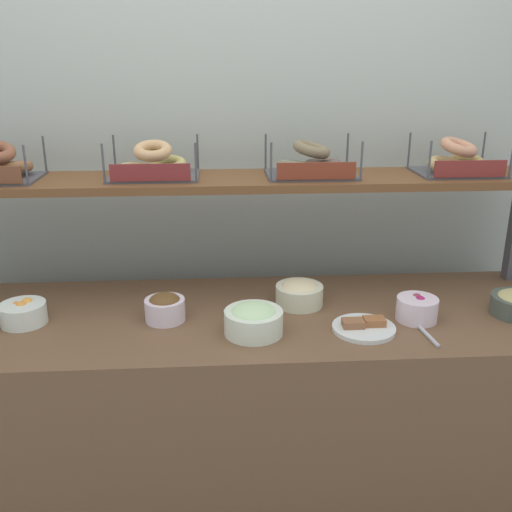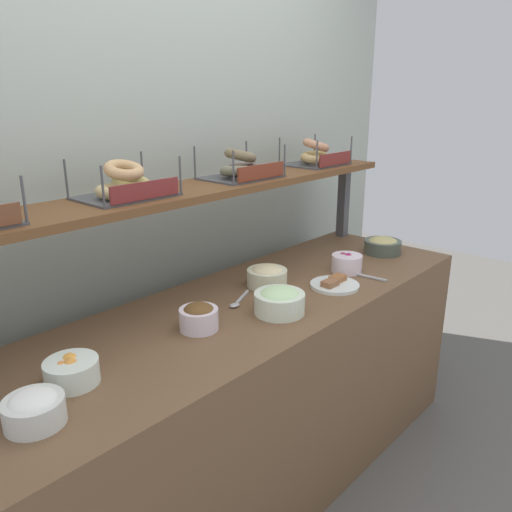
{
  "view_description": "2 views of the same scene",
  "coord_description": "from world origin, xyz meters",
  "px_view_note": "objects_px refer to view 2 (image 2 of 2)",
  "views": [
    {
      "loc": [
        -0.07,
        -1.83,
        1.7
      ],
      "look_at": [
        0.06,
        0.06,
        1.04
      ],
      "focal_mm": 40.4,
      "sensor_mm": 36.0,
      "label": 1
    },
    {
      "loc": [
        -1.32,
        -1.27,
        1.64
      ],
      "look_at": [
        0.08,
        0.0,
        1.03
      ],
      "focal_mm": 35.94,
      "sensor_mm": 36.0,
      "label": 2
    }
  ],
  "objects_px": {
    "bowl_fruit_salad": "(72,371)",
    "serving_spoon_by_edge": "(238,301)",
    "bagel_basket_sesame": "(316,156)",
    "bowl_beet_salad": "(347,263)",
    "bowl_hummus": "(383,245)",
    "bowl_potato_salad": "(267,276)",
    "bagel_basket_poppy": "(241,168)",
    "bowl_cream_cheese": "(34,409)",
    "bowl_scallion_spread": "(279,301)",
    "serving_plate_white": "(334,284)",
    "bowl_chocolate_spread": "(199,317)",
    "serving_spoon_near_plate": "(361,275)",
    "bagel_basket_plain": "(125,185)"
  },
  "relations": [
    {
      "from": "bowl_potato_salad",
      "to": "bowl_scallion_spread",
      "type": "distance_m",
      "value": 0.28
    },
    {
      "from": "bowl_beet_salad",
      "to": "bowl_hummus",
      "type": "distance_m",
      "value": 0.37
    },
    {
      "from": "bowl_beet_salad",
      "to": "bowl_potato_salad",
      "type": "relative_size",
      "value": 0.81
    },
    {
      "from": "bowl_hummus",
      "to": "bowl_scallion_spread",
      "type": "xyz_separation_m",
      "value": [
        -0.93,
        -0.08,
        0.01
      ]
    },
    {
      "from": "bowl_potato_salad",
      "to": "bagel_basket_poppy",
      "type": "distance_m",
      "value": 0.48
    },
    {
      "from": "serving_plate_white",
      "to": "bagel_basket_poppy",
      "type": "height_order",
      "value": "bagel_basket_poppy"
    },
    {
      "from": "bowl_fruit_salad",
      "to": "bagel_basket_sesame",
      "type": "relative_size",
      "value": 0.49
    },
    {
      "from": "bowl_potato_salad",
      "to": "bagel_basket_plain",
      "type": "relative_size",
      "value": 0.52
    },
    {
      "from": "bowl_potato_salad",
      "to": "serving_spoon_near_plate",
      "type": "relative_size",
      "value": 0.97
    },
    {
      "from": "bowl_beet_salad",
      "to": "bowl_scallion_spread",
      "type": "distance_m",
      "value": 0.56
    },
    {
      "from": "bowl_potato_salad",
      "to": "serving_plate_white",
      "type": "distance_m",
      "value": 0.29
    },
    {
      "from": "bowl_chocolate_spread",
      "to": "bowl_hummus",
      "type": "bearing_deg",
      "value": -1.7
    },
    {
      "from": "bowl_cream_cheese",
      "to": "serving_spoon_by_edge",
      "type": "bearing_deg",
      "value": 9.89
    },
    {
      "from": "serving_plate_white",
      "to": "bagel_basket_sesame",
      "type": "xyz_separation_m",
      "value": [
        0.43,
        0.43,
        0.47
      ]
    },
    {
      "from": "bowl_hummus",
      "to": "bowl_chocolate_spread",
      "type": "height_order",
      "value": "bowl_chocolate_spread"
    },
    {
      "from": "bowl_hummus",
      "to": "bowl_scallion_spread",
      "type": "relative_size",
      "value": 0.98
    },
    {
      "from": "bowl_hummus",
      "to": "bagel_basket_plain",
      "type": "bearing_deg",
      "value": 164.53
    },
    {
      "from": "bowl_potato_salad",
      "to": "serving_plate_white",
      "type": "height_order",
      "value": "bowl_potato_salad"
    },
    {
      "from": "bowl_scallion_spread",
      "to": "bowl_fruit_salad",
      "type": "relative_size",
      "value": 1.24
    },
    {
      "from": "bowl_beet_salad",
      "to": "bagel_basket_poppy",
      "type": "xyz_separation_m",
      "value": [
        -0.32,
        0.36,
        0.43
      ]
    },
    {
      "from": "bowl_potato_salad",
      "to": "bowl_fruit_salad",
      "type": "distance_m",
      "value": 0.95
    },
    {
      "from": "bowl_hummus",
      "to": "bowl_scallion_spread",
      "type": "bearing_deg",
      "value": -174.88
    },
    {
      "from": "serving_plate_white",
      "to": "bagel_basket_plain",
      "type": "bearing_deg",
      "value": 148.11
    },
    {
      "from": "serving_plate_white",
      "to": "serving_spoon_near_plate",
      "type": "height_order",
      "value": "serving_plate_white"
    },
    {
      "from": "bowl_fruit_salad",
      "to": "bowl_chocolate_spread",
      "type": "relative_size",
      "value": 1.12
    },
    {
      "from": "serving_plate_white",
      "to": "serving_spoon_near_plate",
      "type": "bearing_deg",
      "value": -5.23
    },
    {
      "from": "serving_plate_white",
      "to": "bowl_fruit_salad",
      "type": "bearing_deg",
      "value": 173.36
    },
    {
      "from": "serving_spoon_near_plate",
      "to": "bagel_basket_plain",
      "type": "relative_size",
      "value": 0.54
    },
    {
      "from": "serving_spoon_near_plate",
      "to": "bowl_cream_cheese",
      "type": "bearing_deg",
      "value": 178.3
    },
    {
      "from": "bowl_beet_salad",
      "to": "serving_spoon_near_plate",
      "type": "relative_size",
      "value": 0.79
    },
    {
      "from": "bowl_scallion_spread",
      "to": "bagel_basket_sesame",
      "type": "height_order",
      "value": "bagel_basket_sesame"
    },
    {
      "from": "bowl_cream_cheese",
      "to": "bagel_basket_sesame",
      "type": "bearing_deg",
      "value": 13.21
    },
    {
      "from": "bowl_hummus",
      "to": "bagel_basket_sesame",
      "type": "xyz_separation_m",
      "value": [
        -0.13,
        0.34,
        0.44
      ]
    },
    {
      "from": "serving_plate_white",
      "to": "bagel_basket_plain",
      "type": "height_order",
      "value": "bagel_basket_plain"
    },
    {
      "from": "bowl_potato_salad",
      "to": "bagel_basket_sesame",
      "type": "xyz_separation_m",
      "value": [
        0.62,
        0.21,
        0.43
      ]
    },
    {
      "from": "bowl_chocolate_spread",
      "to": "serving_spoon_by_edge",
      "type": "height_order",
      "value": "bowl_chocolate_spread"
    },
    {
      "from": "bagel_basket_plain",
      "to": "bagel_basket_poppy",
      "type": "xyz_separation_m",
      "value": [
        0.58,
        -0.01,
        0.0
      ]
    },
    {
      "from": "bowl_beet_salad",
      "to": "bowl_scallion_spread",
      "type": "height_order",
      "value": "bowl_scallion_spread"
    },
    {
      "from": "bowl_cream_cheese",
      "to": "serving_spoon_by_edge",
      "type": "xyz_separation_m",
      "value": [
        0.89,
        0.15,
        -0.04
      ]
    },
    {
      "from": "serving_plate_white",
      "to": "serving_spoon_by_edge",
      "type": "bearing_deg",
      "value": 155.66
    },
    {
      "from": "bowl_fruit_salad",
      "to": "bowl_scallion_spread",
      "type": "bearing_deg",
      "value": -9.44
    },
    {
      "from": "bowl_hummus",
      "to": "bowl_fruit_salad",
      "type": "xyz_separation_m",
      "value": [
        -1.69,
        0.04,
        -0.0
      ]
    },
    {
      "from": "bowl_potato_salad",
      "to": "bowl_fruit_salad",
      "type": "relative_size",
      "value": 1.12
    },
    {
      "from": "serving_plate_white",
      "to": "serving_spoon_by_edge",
      "type": "xyz_separation_m",
      "value": [
        -0.4,
        0.18,
        -0.0
      ]
    },
    {
      "from": "bowl_potato_salad",
      "to": "bagel_basket_poppy",
      "type": "xyz_separation_m",
      "value": [
        0.06,
        0.21,
        0.43
      ]
    },
    {
      "from": "bagel_basket_sesame",
      "to": "bowl_beet_salad",
      "type": "bearing_deg",
      "value": -123.07
    },
    {
      "from": "bowl_hummus",
      "to": "bowl_fruit_salad",
      "type": "height_order",
      "value": "bowl_hummus"
    },
    {
      "from": "bowl_fruit_salad",
      "to": "serving_spoon_by_edge",
      "type": "distance_m",
      "value": 0.73
    },
    {
      "from": "serving_spoon_near_plate",
      "to": "bagel_basket_plain",
      "type": "distance_m",
      "value": 1.1
    },
    {
      "from": "bagel_basket_plain",
      "to": "bowl_beet_salad",
      "type": "bearing_deg",
      "value": -22.26
    }
  ]
}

